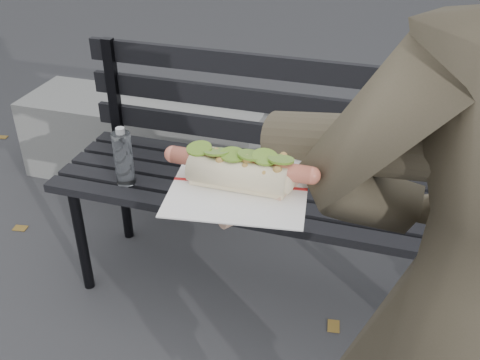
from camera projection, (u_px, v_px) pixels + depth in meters
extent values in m
cylinder|color=black|center=(81.00, 240.00, 2.08)|extent=(0.04, 0.04, 0.45)
cylinder|color=black|center=(124.00, 193.00, 2.36)|extent=(0.04, 0.04, 0.45)
cylinder|color=black|center=(462.00, 318.00, 1.75)|extent=(0.04, 0.04, 0.45)
cylinder|color=black|center=(459.00, 252.00, 2.02)|extent=(0.04, 0.04, 0.45)
cube|color=black|center=(255.00, 220.00, 1.78)|extent=(1.50, 0.07, 0.03)
cube|color=black|center=(262.00, 205.00, 1.85)|extent=(1.50, 0.07, 0.03)
cube|color=black|center=(269.00, 191.00, 1.93)|extent=(1.50, 0.07, 0.03)
cube|color=black|center=(276.00, 178.00, 2.00)|extent=(1.50, 0.07, 0.03)
cube|color=black|center=(282.00, 166.00, 2.07)|extent=(1.50, 0.07, 0.03)
cube|color=black|center=(114.00, 92.00, 2.14)|extent=(0.04, 0.03, 0.42)
cube|color=black|center=(285.00, 137.00, 2.04)|extent=(1.50, 0.02, 0.08)
cube|color=black|center=(286.00, 104.00, 1.98)|extent=(1.50, 0.02, 0.08)
cube|color=black|center=(288.00, 69.00, 1.91)|extent=(1.50, 0.02, 0.08)
cylinder|color=white|center=(124.00, 159.00, 1.90)|extent=(0.06, 0.06, 0.19)
cylinder|color=white|center=(120.00, 131.00, 1.84)|extent=(0.03, 0.03, 0.02)
cube|color=slate|center=(145.00, 140.00, 2.82)|extent=(1.20, 0.40, 0.40)
cylinder|color=#46402F|center=(431.00, 150.00, 0.77)|extent=(0.51, 0.23, 0.19)
cylinder|color=#D8A384|center=(269.00, 193.00, 0.79)|extent=(0.09, 0.08, 0.07)
ellipsoid|color=#D8A384|center=(240.00, 195.00, 0.80)|extent=(0.10, 0.12, 0.03)
cylinder|color=#D8A384|center=(196.00, 199.00, 0.79)|extent=(0.06, 0.02, 0.02)
cylinder|color=#D8A384|center=(201.00, 191.00, 0.80)|extent=(0.06, 0.02, 0.02)
cylinder|color=#D8A384|center=(206.00, 184.00, 0.82)|extent=(0.06, 0.02, 0.02)
cylinder|color=#D8A384|center=(211.00, 177.00, 0.84)|extent=(0.06, 0.02, 0.02)
cylinder|color=#D8A384|center=(235.00, 216.00, 0.75)|extent=(0.04, 0.05, 0.02)
cube|color=white|center=(240.00, 185.00, 0.79)|extent=(0.21, 0.21, 0.00)
cube|color=#B21E1E|center=(240.00, 184.00, 0.79)|extent=(0.19, 0.03, 0.00)
cylinder|color=#D86C53|center=(240.00, 165.00, 0.77)|extent=(0.20, 0.02, 0.02)
sphere|color=#D86C53|center=(173.00, 154.00, 0.80)|extent=(0.03, 0.02, 0.02)
sphere|color=#D86C53|center=(312.00, 176.00, 0.75)|extent=(0.03, 0.02, 0.02)
sphere|color=#9E6B2D|center=(277.00, 170.00, 0.74)|extent=(0.01, 0.01, 0.01)
sphere|color=#9E6B2D|center=(245.00, 153.00, 0.78)|extent=(0.01, 0.01, 0.01)
sphere|color=#9E6B2D|center=(259.00, 158.00, 0.77)|extent=(0.01, 0.01, 0.01)
sphere|color=#9E6B2D|center=(253.00, 166.00, 0.76)|extent=(0.01, 0.01, 0.01)
sphere|color=#9E6B2D|center=(277.00, 172.00, 0.74)|extent=(0.01, 0.01, 0.01)
sphere|color=#9E6B2D|center=(244.00, 159.00, 0.78)|extent=(0.01, 0.01, 0.01)
sphere|color=#9E6B2D|center=(218.00, 157.00, 0.78)|extent=(0.01, 0.01, 0.01)
sphere|color=#9E6B2D|center=(243.00, 156.00, 0.79)|extent=(0.01, 0.01, 0.01)
sphere|color=#9E6B2D|center=(251.00, 164.00, 0.76)|extent=(0.01, 0.01, 0.01)
sphere|color=#9E6B2D|center=(262.00, 159.00, 0.78)|extent=(0.01, 0.01, 0.01)
sphere|color=#9E6B2D|center=(264.00, 158.00, 0.77)|extent=(0.01, 0.01, 0.01)
sphere|color=#9E6B2D|center=(219.00, 152.00, 0.78)|extent=(0.01, 0.01, 0.01)
sphere|color=#9E6B2D|center=(258.00, 165.00, 0.76)|extent=(0.01, 0.01, 0.01)
sphere|color=#9E6B2D|center=(283.00, 156.00, 0.77)|extent=(0.01, 0.01, 0.01)
sphere|color=#9E6B2D|center=(281.00, 160.00, 0.77)|extent=(0.01, 0.01, 0.01)
sphere|color=#9E6B2D|center=(237.00, 160.00, 0.77)|extent=(0.01, 0.01, 0.01)
sphere|color=#9E6B2D|center=(219.00, 154.00, 0.78)|extent=(0.01, 0.01, 0.01)
sphere|color=#9E6B2D|center=(284.00, 158.00, 0.77)|extent=(0.01, 0.01, 0.01)
sphere|color=#9E6B2D|center=(207.00, 156.00, 0.79)|extent=(0.01, 0.01, 0.01)
sphere|color=#9E6B2D|center=(228.00, 167.00, 0.76)|extent=(0.01, 0.01, 0.01)
sphere|color=#9E6B2D|center=(264.00, 174.00, 0.74)|extent=(0.01, 0.01, 0.01)
sphere|color=#9E6B2D|center=(245.00, 160.00, 0.76)|extent=(0.01, 0.01, 0.01)
sphere|color=#9E6B2D|center=(246.00, 159.00, 0.76)|extent=(0.01, 0.01, 0.01)
sphere|color=#9E6B2D|center=(217.00, 152.00, 0.79)|extent=(0.01, 0.01, 0.01)
sphere|color=#9E6B2D|center=(245.00, 167.00, 0.76)|extent=(0.01, 0.01, 0.01)
sphere|color=#9E6B2D|center=(217.00, 153.00, 0.79)|extent=(0.01, 0.01, 0.01)
sphere|color=#9E6B2D|center=(220.00, 161.00, 0.76)|extent=(0.01, 0.01, 0.01)
sphere|color=#9E6B2D|center=(245.00, 166.00, 0.75)|extent=(0.01, 0.01, 0.01)
cylinder|color=olive|center=(199.00, 148.00, 0.78)|extent=(0.04, 0.04, 0.01)
cylinder|color=olive|center=(217.00, 152.00, 0.77)|extent=(0.04, 0.04, 0.01)
cylinder|color=olive|center=(233.00, 154.00, 0.76)|extent=(0.04, 0.04, 0.01)
cylinder|color=olive|center=(250.00, 155.00, 0.76)|extent=(0.04, 0.04, 0.01)
cylinder|color=olive|center=(265.00, 157.00, 0.76)|extent=(0.04, 0.04, 0.01)
cylinder|color=olive|center=(281.00, 160.00, 0.75)|extent=(0.04, 0.04, 0.01)
cube|color=brown|center=(20.00, 228.00, 2.52)|extent=(0.07, 0.05, 0.00)
cube|color=brown|center=(135.00, 135.00, 3.30)|extent=(0.05, 0.04, 0.00)
cube|color=brown|center=(388.00, 169.00, 2.97)|extent=(0.08, 0.06, 0.00)
cube|color=brown|center=(334.00, 326.00, 2.01)|extent=(0.05, 0.07, 0.00)
cube|color=brown|center=(2.00, 137.00, 3.28)|extent=(0.06, 0.05, 0.00)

